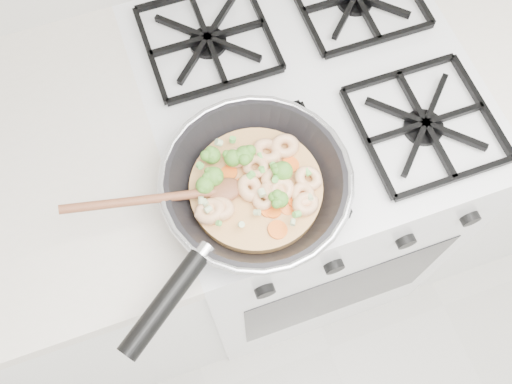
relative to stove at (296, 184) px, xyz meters
name	(u,v)px	position (x,y,z in m)	size (l,w,h in m)	color
stove	(296,184)	(0.00, 0.00, 0.00)	(0.60, 0.60, 0.92)	white
skillet	(254,187)	(-0.18, -0.18, 0.50)	(0.44, 0.35, 0.10)	black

